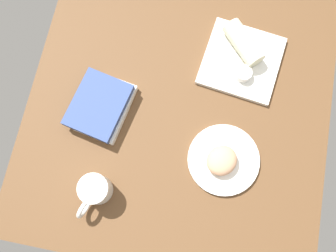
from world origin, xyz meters
TOP-DOWN VIEW (x-y plane):
  - dining_table at (0.00, 0.00)cm, footprint 110.00×90.00cm
  - round_plate at (-21.27, -15.68)cm, footprint 20.70×20.70cm
  - scone_pastry at (-22.07, -14.88)cm, footprint 12.02×11.84cm
  - square_plate at (9.96, -16.22)cm, footprint 25.55×25.55cm
  - sauce_cup at (4.92, -17.11)cm, footprint 4.84×4.84cm
  - breakfast_wrap at (14.00, -15.51)cm, footprint 14.49×13.90cm
  - book_stack at (-13.10, 21.90)cm, footprint 21.05×18.52cm
  - coffee_mug at (-37.03, 17.72)cm, footprint 12.66×8.19cm

SIDE VIEW (x-z plane):
  - dining_table at x=0.00cm, z-range 0.00..4.00cm
  - round_plate at x=-21.27cm, z-range 4.00..5.40cm
  - square_plate at x=9.96cm, z-range 4.00..5.60cm
  - book_stack at x=-13.10cm, z-range 4.07..9.34cm
  - sauce_cup at x=4.92cm, z-range 5.70..8.49cm
  - scone_pastry at x=-22.07cm, z-range 5.40..10.00cm
  - breakfast_wrap at x=14.00cm, z-range 5.60..11.38cm
  - coffee_mug at x=-37.03cm, z-range 4.10..13.01cm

